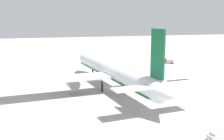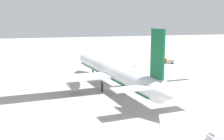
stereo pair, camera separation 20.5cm
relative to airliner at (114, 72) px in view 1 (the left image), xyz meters
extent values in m
plane|color=#ADA8A0|center=(1.39, 0.22, -6.48)|extent=(600.00, 600.00, 0.00)
cylinder|color=silver|center=(1.39, 0.22, 0.23)|extent=(64.85, 10.96, 6.20)
cone|color=silver|center=(36.06, 2.79, 0.23)|extent=(5.40, 6.43, 6.08)
cone|color=silver|center=(-33.90, -2.40, 0.23)|extent=(6.62, 6.33, 5.89)
cube|color=#0C5933|center=(-28.81, -2.02, 9.65)|extent=(6.02, 0.94, 12.62)
cube|color=silver|center=(-29.80, 4.53, 1.48)|extent=(5.23, 11.66, 0.36)
cube|color=silver|center=(-28.82, -8.66, 1.48)|extent=(5.23, 11.66, 0.36)
cube|color=silver|center=(-3.33, 20.10, -0.70)|extent=(11.50, 34.72, 0.70)
cylinder|color=slate|center=(-1.95, 15.06, -2.88)|extent=(5.38, 4.04, 3.67)
cube|color=silver|center=(-0.34, -20.14, -0.70)|extent=(11.50, 34.72, 0.70)
cylinder|color=slate|center=(0.28, -14.96, -3.14)|extent=(5.84, 4.58, 4.18)
cylinder|color=black|center=(23.92, 1.89, -4.67)|extent=(0.70, 0.70, 3.61)
cylinder|color=black|center=(-2.21, 5.06, -4.67)|extent=(0.70, 0.70, 3.61)
cylinder|color=black|center=(-1.46, -5.11, -4.67)|extent=(0.70, 0.70, 3.61)
cube|color=#0C5933|center=(1.39, 0.22, -1.47)|extent=(62.25, 10.46, 0.50)
cube|color=#BF4C14|center=(47.43, -46.72, -4.83)|extent=(3.08, 3.01, 2.39)
cube|color=#B2B2B7|center=(45.27, -49.38, -5.09)|extent=(4.36, 4.59, 1.88)
cube|color=black|center=(47.85, -46.20, -4.24)|extent=(1.63, 1.35, 1.05)
cylinder|color=black|center=(46.37, -46.10, -6.03)|extent=(0.80, 0.89, 0.90)
cylinder|color=black|center=(48.26, -47.63, -6.03)|extent=(0.80, 0.89, 0.90)
cylinder|color=black|center=(43.81, -49.26, -6.03)|extent=(0.80, 0.89, 0.90)
cylinder|color=black|center=(45.70, -50.78, -6.03)|extent=(0.80, 0.89, 0.90)
cube|color=silver|center=(-46.55, -7.21, -5.61)|extent=(2.29, 4.70, 1.10)
cube|color=silver|center=(-46.57, -6.98, -4.78)|extent=(1.94, 3.05, 0.55)
cylinder|color=black|center=(-45.48, -8.60, -6.16)|extent=(0.28, 0.66, 0.64)
cylinder|color=black|center=(-45.77, -5.63, -6.16)|extent=(0.28, 0.66, 0.64)
cylinder|color=navy|center=(39.73, -24.34, -6.07)|extent=(0.39, 0.39, 0.81)
cylinder|color=#B2F219|center=(39.73, -24.34, -5.37)|extent=(0.49, 0.49, 0.60)
sphere|color=#8C6647|center=(39.73, -24.34, -4.96)|extent=(0.22, 0.22, 0.22)
cone|color=orange|center=(35.98, -35.76, -6.20)|extent=(0.36, 0.36, 0.55)
cone|color=orange|center=(40.79, -21.59, -6.20)|extent=(0.36, 0.36, 0.55)
camera|label=1|loc=(-89.26, 29.65, 18.02)|focal=43.15mm
camera|label=2|loc=(-89.33, 29.45, 18.02)|focal=43.15mm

